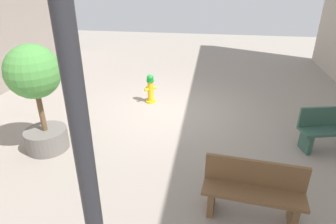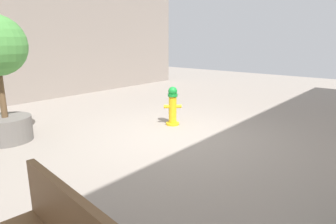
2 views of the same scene
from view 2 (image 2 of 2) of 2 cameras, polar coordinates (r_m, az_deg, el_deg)
name	(u,v)px [view 2 (image 2 of 2)]	position (r m, az deg, el deg)	size (l,w,h in m)	color
ground_plane	(178,138)	(5.73, 2.07, -5.06)	(23.40, 23.40, 0.00)	gray
fire_hydrant	(173,106)	(6.47, 0.91, 1.20)	(0.36, 0.36, 0.87)	gold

